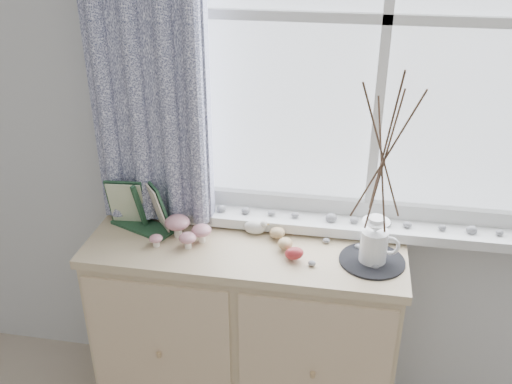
% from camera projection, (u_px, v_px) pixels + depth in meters
% --- Properties ---
extents(sideboard, '(1.20, 0.45, 0.85)m').
position_uv_depth(sideboard, '(246.00, 332.00, 2.34)').
color(sideboard, tan).
rests_on(sideboard, ground).
extents(botanical_book, '(0.33, 0.24, 0.21)m').
position_uv_depth(botanical_book, '(138.00, 208.00, 2.18)').
color(botanical_book, '#20422A').
rests_on(botanical_book, sideboard).
extents(toadstool_cluster, '(0.22, 0.15, 0.09)m').
position_uv_depth(toadstool_cluster, '(183.00, 229.00, 2.15)').
color(toadstool_cluster, white).
rests_on(toadstool_cluster, sideboard).
extents(wooden_eggs, '(0.14, 0.17, 0.07)m').
position_uv_depth(wooden_eggs, '(285.00, 243.00, 2.10)').
color(wooden_eggs, tan).
rests_on(wooden_eggs, sideboard).
extents(songbird_figurine, '(0.12, 0.06, 0.06)m').
position_uv_depth(songbird_figurine, '(255.00, 227.00, 2.20)').
color(songbird_figurine, silver).
rests_on(songbird_figurine, sideboard).
extents(crocheted_doily, '(0.24, 0.24, 0.01)m').
position_uv_depth(crocheted_doily, '(372.00, 261.00, 2.04)').
color(crocheted_doily, black).
rests_on(crocheted_doily, sideboard).
extents(twig_pitcher, '(0.28, 0.28, 0.74)m').
position_uv_depth(twig_pitcher, '(384.00, 153.00, 1.85)').
color(twig_pitcher, white).
rests_on(twig_pitcher, crocheted_doily).
extents(sideboard_pebbles, '(0.33, 0.23, 0.02)m').
position_uv_depth(sideboard_pebbles, '(333.00, 249.00, 2.10)').
color(sideboard_pebbles, gray).
rests_on(sideboard_pebbles, sideboard).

